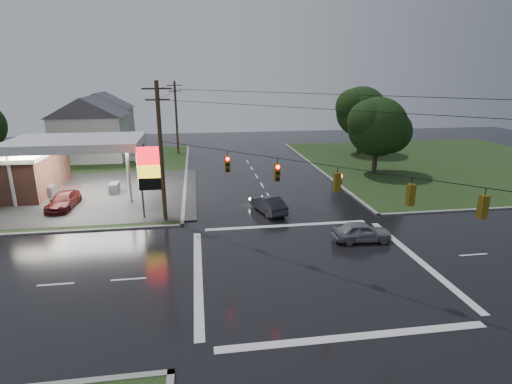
{
  "coord_description": "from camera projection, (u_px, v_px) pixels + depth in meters",
  "views": [
    {
      "loc": [
        -6.76,
        -21.63,
        11.43
      ],
      "look_at": [
        -2.53,
        6.52,
        3.0
      ],
      "focal_mm": 28.0,
      "sensor_mm": 36.0,
      "label": 1
    }
  ],
  "objects": [
    {
      "name": "house_far",
      "position": [
        103.0,
        118.0,
        65.85
      ],
      "size": [
        11.05,
        8.48,
        8.6
      ],
      "color": "silver",
      "rests_on": "ground"
    },
    {
      "name": "grass_ne",
      "position": [
        446.0,
        163.0,
        53.06
      ],
      "size": [
        36.0,
        36.0,
        0.08
      ],
      "primitive_type": "cube",
      "color": "black",
      "rests_on": "ground"
    },
    {
      "name": "car_pump",
      "position": [
        64.0,
        201.0,
        35.15
      ],
      "size": [
        2.28,
        4.93,
        1.4
      ],
      "primitive_type": "imported",
      "rotation": [
        0.0,
        0.0,
        -0.07
      ],
      "color": "#501312",
      "rests_on": "ground"
    },
    {
      "name": "utility_pole_nw",
      "position": [
        161.0,
        151.0,
        30.75
      ],
      "size": [
        2.2,
        0.32,
        11.0
      ],
      "color": "#382619",
      "rests_on": "ground"
    },
    {
      "name": "car_crossing",
      "position": [
        362.0,
        232.0,
        28.3
      ],
      "size": [
        4.19,
        1.87,
        1.4
      ],
      "primitive_type": "imported",
      "rotation": [
        0.0,
        0.0,
        1.52
      ],
      "color": "gray",
      "rests_on": "ground"
    },
    {
      "name": "house_near",
      "position": [
        91.0,
        127.0,
        54.61
      ],
      "size": [
        11.05,
        8.48,
        8.6
      ],
      "color": "silver",
      "rests_on": "ground"
    },
    {
      "name": "traffic_signals",
      "position": [
        317.0,
        164.0,
        22.86
      ],
      "size": [
        26.87,
        26.87,
        1.47
      ],
      "color": "black",
      "rests_on": "ground"
    },
    {
      "name": "car_north",
      "position": [
        268.0,
        204.0,
        34.13
      ],
      "size": [
        2.72,
        4.7,
        1.47
      ],
      "primitive_type": "imported",
      "rotation": [
        0.0,
        0.0,
        3.42
      ],
      "color": "black",
      "rests_on": "ground"
    },
    {
      "name": "gas_station",
      "position": [
        2.0,
        169.0,
        39.01
      ],
      "size": [
        26.2,
        18.0,
        5.6
      ],
      "color": "#2D2D2D",
      "rests_on": "ground"
    },
    {
      "name": "ground",
      "position": [
        312.0,
        266.0,
        24.72
      ],
      "size": [
        120.0,
        120.0,
        0.0
      ],
      "primitive_type": "plane",
      "color": "black",
      "rests_on": "ground"
    },
    {
      "name": "tree_ne_far",
      "position": [
        362.0,
        112.0,
        57.64
      ],
      "size": [
        8.46,
        7.2,
        9.8
      ],
      "color": "black",
      "rests_on": "ground"
    },
    {
      "name": "grass_nw",
      "position": [
        28.0,
        178.0,
        45.65
      ],
      "size": [
        36.0,
        36.0,
        0.08
      ],
      "primitive_type": "cube",
      "color": "black",
      "rests_on": "ground"
    },
    {
      "name": "pylon_sign",
      "position": [
        151.0,
        170.0,
        32.04
      ],
      "size": [
        2.0,
        0.35,
        6.0
      ],
      "color": "#59595E",
      "rests_on": "ground"
    },
    {
      "name": "utility_pole_n",
      "position": [
        176.0,
        117.0,
        57.84
      ],
      "size": [
        2.2,
        0.32,
        10.5
      ],
      "color": "#382619",
      "rests_on": "ground"
    },
    {
      "name": "tree_ne_near",
      "position": [
        379.0,
        127.0,
        46.01
      ],
      "size": [
        7.99,
        6.8,
        8.98
      ],
      "color": "black",
      "rests_on": "ground"
    }
  ]
}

